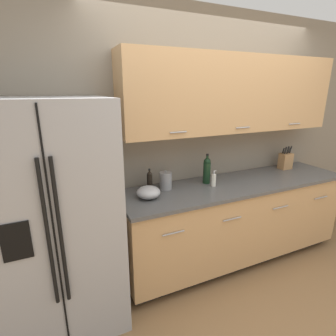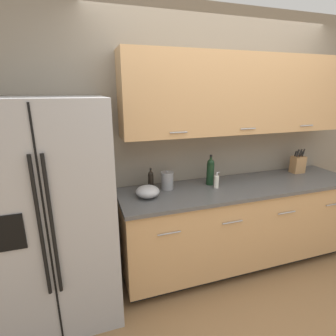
# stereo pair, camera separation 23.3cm
# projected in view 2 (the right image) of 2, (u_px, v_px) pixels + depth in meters

# --- Properties ---
(ground_plane) EXTENTS (14.00, 14.00, 0.00)m
(ground_plane) POSITION_uv_depth(u_px,v_px,m) (278.00, 333.00, 2.05)
(ground_plane) COLOR olive
(wall_back) EXTENTS (10.00, 0.39, 2.60)m
(wall_back) POSITION_uv_depth(u_px,v_px,m) (220.00, 128.00, 2.72)
(wall_back) COLOR gray
(wall_back) RESTS_ON ground_plane
(counter_unit) EXTENTS (2.51, 0.64, 0.91)m
(counter_unit) POSITION_uv_depth(u_px,v_px,m) (239.00, 224.00, 2.78)
(counter_unit) COLOR black
(counter_unit) RESTS_ON ground_plane
(refrigerator) EXTENTS (0.91, 0.79, 1.78)m
(refrigerator) POSITION_uv_depth(u_px,v_px,m) (53.00, 214.00, 2.05)
(refrigerator) COLOR #9E9EA0
(refrigerator) RESTS_ON ground_plane
(knife_block) EXTENTS (0.14, 0.10, 0.28)m
(knife_block) POSITION_uv_depth(u_px,v_px,m) (298.00, 164.00, 3.01)
(knife_block) COLOR #A87A4C
(knife_block) RESTS_ON counter_unit
(wine_bottle) EXTENTS (0.08, 0.08, 0.31)m
(wine_bottle) POSITION_uv_depth(u_px,v_px,m) (210.00, 171.00, 2.61)
(wine_bottle) COLOR black
(wine_bottle) RESTS_ON counter_unit
(soap_dispenser) EXTENTS (0.05, 0.04, 0.16)m
(soap_dispenser) POSITION_uv_depth(u_px,v_px,m) (216.00, 182.00, 2.54)
(soap_dispenser) COLOR silver
(soap_dispenser) RESTS_ON counter_unit
(oil_bottle) EXTENTS (0.05, 0.05, 0.22)m
(oil_bottle) POSITION_uv_depth(u_px,v_px,m) (151.00, 180.00, 2.48)
(oil_bottle) COLOR black
(oil_bottle) RESTS_ON counter_unit
(steel_canister) EXTENTS (0.12, 0.12, 0.18)m
(steel_canister) POSITION_uv_depth(u_px,v_px,m) (167.00, 180.00, 2.51)
(steel_canister) COLOR gray
(steel_canister) RESTS_ON counter_unit
(mixing_bowl) EXTENTS (0.21, 0.21, 0.11)m
(mixing_bowl) POSITION_uv_depth(u_px,v_px,m) (148.00, 192.00, 2.33)
(mixing_bowl) COLOR #A3A3A5
(mixing_bowl) RESTS_ON counter_unit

